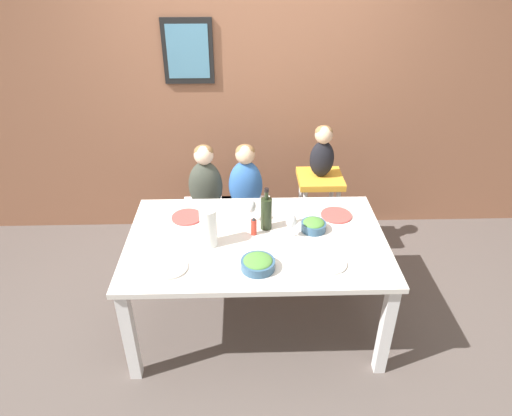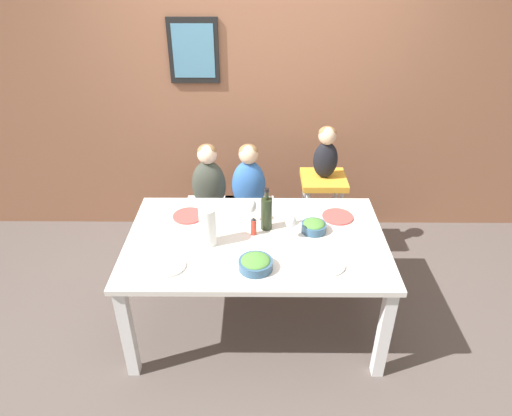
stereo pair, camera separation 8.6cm
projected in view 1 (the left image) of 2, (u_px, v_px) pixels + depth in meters
name	position (u px, v px, depth m)	size (l,w,h in m)	color
ground_plane	(256.00, 320.00, 3.31)	(14.00, 14.00, 0.00)	#564C47
wall_back	(251.00, 82.00, 3.74)	(10.00, 0.09, 2.70)	#8E5B42
dining_table	(256.00, 249.00, 2.97)	(1.66, 1.03, 0.72)	silver
chair_far_left	(208.00, 216.00, 3.76)	(0.41, 0.40, 0.47)	silver
chair_far_center	(246.00, 216.00, 3.77)	(0.41, 0.40, 0.47)	silver
chair_right_highchair	(319.00, 195.00, 3.69)	(0.35, 0.34, 0.76)	silver
person_child_left	(205.00, 179.00, 3.58)	(0.27, 0.18, 0.56)	#3D4238
person_child_center	(245.00, 179.00, 3.59)	(0.27, 0.18, 0.56)	#3366B2
person_baby_right	(323.00, 150.00, 3.48)	(0.19, 0.14, 0.42)	black
wine_bottle	(266.00, 213.00, 2.97)	(0.07, 0.07, 0.30)	#232D19
paper_towel_roll	(209.00, 228.00, 2.81)	(0.10, 0.10, 0.25)	white
wine_glass_near	(291.00, 221.00, 2.88)	(0.07, 0.07, 0.17)	white
wine_glass_far	(251.00, 207.00, 3.03)	(0.07, 0.07, 0.17)	white
salad_bowl_large	(259.00, 263.00, 2.65)	(0.20, 0.20, 0.08)	#335675
salad_bowl_small	(314.00, 225.00, 2.99)	(0.16, 0.16, 0.08)	#335675
dinner_plate_front_left	(170.00, 268.00, 2.66)	(0.21, 0.21, 0.01)	silver
dinner_plate_back_left	(187.00, 217.00, 3.13)	(0.21, 0.21, 0.01)	#D14C47
dinner_plate_back_right	(336.00, 215.00, 3.15)	(0.21, 0.21, 0.01)	#D14C47
dinner_plate_front_right	(329.00, 263.00, 2.70)	(0.21, 0.21, 0.01)	silver
condiment_bottle_hot_sauce	(254.00, 226.00, 2.93)	(0.04, 0.04, 0.13)	red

